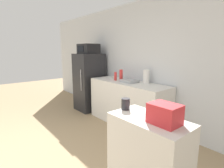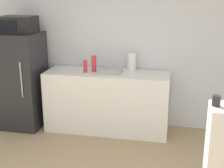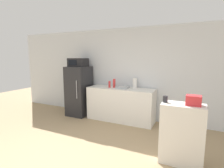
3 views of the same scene
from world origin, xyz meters
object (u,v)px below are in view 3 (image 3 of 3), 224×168
basket (194,100)px  jar (165,99)px  bottle_tall (114,83)px  bottle_short (110,84)px  refrigerator (79,91)px  microwave (78,62)px  paper_towel_roll (135,83)px

basket → jar: 0.43m
bottle_tall → bottle_short: 0.14m
basket → jar: bearing=179.7°
refrigerator → jar: bearing=-25.9°
refrigerator → microwave: bearing=-108.4°
bottle_tall → basket: (2.05, -1.44, 0.05)m
bottle_tall → basket: size_ratio=1.07×
refrigerator → bottle_short: bearing=1.9°
microwave → bottle_short: microwave is taller
refrigerator → jar: size_ratio=13.57×
bottle_short → jar: jar is taller
bottle_short → microwave: bearing=-178.0°
bottle_tall → paper_towel_roll: (0.55, 0.18, 0.01)m
refrigerator → bottle_short: refrigerator is taller
refrigerator → jar: refrigerator is taller
refrigerator → bottle_short: (1.03, 0.03, 0.27)m
bottle_short → paper_towel_roll: size_ratio=0.68×
refrigerator → microwave: (-0.00, -0.00, 0.87)m
jar → paper_towel_roll: (-1.07, 1.62, -0.01)m
microwave → bottle_tall: microwave is taller
bottle_short → refrigerator: bearing=-178.1°
microwave → refrigerator: bearing=71.6°
basket → jar: size_ratio=2.07×
refrigerator → paper_towel_roll: refrigerator is taller
microwave → basket: 3.51m
basket → paper_towel_roll: paper_towel_roll is taller
bottle_tall → basket: basket is taller
paper_towel_roll → refrigerator: bearing=-170.8°
microwave → bottle_tall: 1.29m
refrigerator → bottle_tall: 1.19m
basket → paper_towel_roll: (-1.50, 1.62, -0.04)m
basket → microwave: bearing=157.2°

